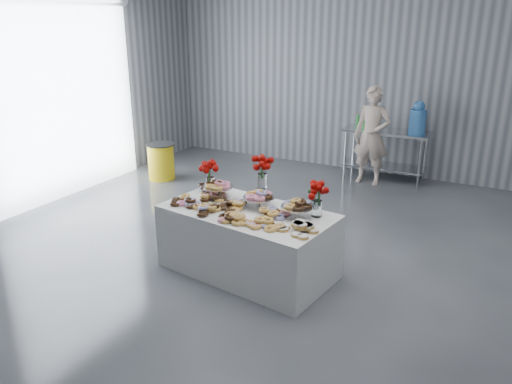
% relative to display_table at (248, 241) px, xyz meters
% --- Properties ---
extents(ground, '(9.00, 9.00, 0.00)m').
position_rel_display_table_xyz_m(ground, '(0.07, 0.05, -0.38)').
color(ground, '#393B40').
rests_on(ground, ground).
extents(room_walls, '(8.04, 9.04, 4.02)m').
position_rel_display_table_xyz_m(room_walls, '(-0.21, 0.12, 2.26)').
color(room_walls, gray).
rests_on(room_walls, ground).
extents(display_table, '(2.02, 1.25, 0.75)m').
position_rel_display_table_xyz_m(display_table, '(0.00, 0.00, 0.00)').
color(display_table, white).
rests_on(display_table, ground).
extents(prep_table, '(1.50, 0.60, 0.90)m').
position_rel_display_table_xyz_m(prep_table, '(0.49, 4.15, 0.24)').
color(prep_table, silver).
rests_on(prep_table, ground).
extents(donut_mounds, '(1.90, 1.04, 0.09)m').
position_rel_display_table_xyz_m(donut_mounds, '(-0.00, -0.05, 0.42)').
color(donut_mounds, gold).
rests_on(donut_mounds, display_table).
extents(cake_stand_left, '(0.36, 0.36, 0.17)m').
position_rel_display_table_xyz_m(cake_stand_left, '(-0.52, 0.22, 0.52)').
color(cake_stand_left, silver).
rests_on(cake_stand_left, display_table).
extents(cake_stand_mid, '(0.36, 0.36, 0.17)m').
position_rel_display_table_xyz_m(cake_stand_mid, '(0.07, 0.14, 0.52)').
color(cake_stand_mid, silver).
rests_on(cake_stand_mid, display_table).
extents(cake_stand_right, '(0.36, 0.36, 0.17)m').
position_rel_display_table_xyz_m(cake_stand_right, '(0.57, 0.07, 0.52)').
color(cake_stand_right, silver).
rests_on(cake_stand_right, display_table).
extents(danish_pile, '(0.48, 0.48, 0.11)m').
position_rel_display_table_xyz_m(danish_pile, '(0.72, -0.25, 0.43)').
color(danish_pile, silver).
rests_on(danish_pile, display_table).
extents(bouquet_left, '(0.26, 0.26, 0.42)m').
position_rel_display_table_xyz_m(bouquet_left, '(-0.71, 0.35, 0.67)').
color(bouquet_left, white).
rests_on(bouquet_left, display_table).
extents(bouquet_right, '(0.26, 0.26, 0.42)m').
position_rel_display_table_xyz_m(bouquet_right, '(0.73, 0.20, 0.67)').
color(bouquet_right, white).
rests_on(bouquet_right, display_table).
extents(bouquet_center, '(0.26, 0.26, 0.57)m').
position_rel_display_table_xyz_m(bouquet_center, '(-0.00, 0.35, 0.75)').
color(bouquet_center, silver).
rests_on(bouquet_center, display_table).
extents(water_jug, '(0.28, 0.28, 0.55)m').
position_rel_display_table_xyz_m(water_jug, '(0.99, 4.15, 0.77)').
color(water_jug, '#3B7DCA').
rests_on(water_jug, prep_table).
extents(drink_bottles, '(0.54, 0.08, 0.27)m').
position_rel_display_table_xyz_m(drink_bottles, '(0.17, 4.05, 0.66)').
color(drink_bottles, '#268C33').
rests_on(drink_bottles, prep_table).
extents(person, '(0.62, 0.41, 1.68)m').
position_rel_display_table_xyz_m(person, '(0.31, 3.85, 0.47)').
color(person, '#CC8C93').
rests_on(person, ground).
extents(trash_barrel, '(0.50, 0.50, 0.65)m').
position_rel_display_table_xyz_m(trash_barrel, '(-3.05, 2.32, -0.05)').
color(trash_barrel, yellow).
rests_on(trash_barrel, ground).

